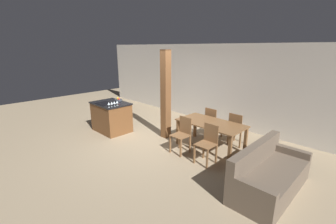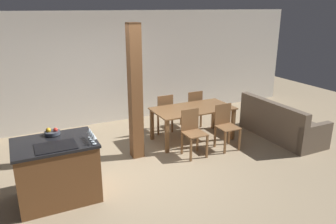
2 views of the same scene
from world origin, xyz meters
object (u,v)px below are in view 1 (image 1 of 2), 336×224
dining_chair_far_left (213,122)px  wine_glass_far (114,103)px  wine_glass_middle (112,103)px  dining_chair_near_left (182,134)px  kitchen_island (111,117)px  wine_glass_end (117,102)px  timber_post (166,95)px  fruit_bowl (118,100)px  wine_glass_near (109,104)px  couch (269,176)px  dining_table (211,126)px  dining_chair_near_right (208,143)px  dining_chair_far_right (237,128)px

dining_chair_far_left → wine_glass_far: bearing=43.3°
wine_glass_middle → dining_chair_near_left: size_ratio=0.16×
kitchen_island → wine_glass_end: wine_glass_end is taller
kitchen_island → timber_post: size_ratio=0.46×
fruit_bowl → wine_glass_near: bearing=-52.5°
kitchen_island → wine_glass_middle: bearing=-27.2°
couch → wine_glass_far: bearing=97.2°
wine_glass_end → couch: 4.38m
dining_table → dining_chair_near_right: size_ratio=1.90×
wine_glass_middle → wine_glass_far: bearing=90.0°
wine_glass_far → dining_chair_far_right: 3.51m
dining_table → couch: 1.99m
fruit_bowl → timber_post: (1.57, 0.57, 0.29)m
wine_glass_near → dining_chair_near_right: size_ratio=0.16×
fruit_bowl → wine_glass_far: size_ratio=1.55×
kitchen_island → dining_table: kitchen_island is taller
kitchen_island → dining_chair_near_right: 3.40m
dining_chair_far_left → timber_post: size_ratio=0.36×
wine_glass_near → couch: (4.29, 0.72, -0.76)m
dining_chair_near_right → wine_glass_end: bearing=-169.7°
timber_post → dining_chair_near_left: bearing=-22.3°
timber_post → dining_table: bearing=10.6°
wine_glass_middle → dining_chair_far_left: (2.08, 2.05, -0.56)m
wine_glass_middle → wine_glass_far: same height
wine_glass_end → dining_chair_far_left: wine_glass_end is taller
wine_glass_near → wine_glass_end: 0.27m
couch → kitchen_island: bearing=94.5°
wine_glass_middle → wine_glass_end: (0.00, 0.18, 0.00)m
wine_glass_middle → couch: size_ratio=0.08×
couch → dining_chair_far_left: bearing=57.3°
wine_glass_near → kitchen_island: bearing=145.2°
dining_chair_far_left → fruit_bowl: bearing=30.3°
wine_glass_middle → wine_glass_near: bearing=-90.0°
wine_glass_near → dining_table: (2.47, 1.47, -0.42)m
dining_chair_far_right → wine_glass_far: bearing=34.4°
wine_glass_near → dining_chair_far_left: 3.04m
wine_glass_near → wine_glass_end: (0.00, 0.27, 0.00)m
kitchen_island → dining_chair_near_left: 2.63m
fruit_bowl → dining_chair_near_right: fruit_bowl is taller
wine_glass_end → timber_post: size_ratio=0.06×
wine_glass_middle → dining_chair_far_left: wine_glass_middle is taller
wine_glass_near → wine_glass_middle: size_ratio=1.00×
wine_glass_middle → dining_chair_near_left: (2.08, 0.70, -0.56)m
wine_glass_far → dining_chair_far_right: (2.86, 1.96, -0.56)m
timber_post → fruit_bowl: bearing=-160.1°
dining_chair_near_left → wine_glass_far: bearing=-163.6°
fruit_bowl → dining_chair_near_right: (3.35, 0.16, -0.48)m
wine_glass_middle → wine_glass_far: (0.00, 0.09, 0.00)m
wine_glass_end → dining_chair_near_left: 2.22m
kitchen_island → dining_table: bearing=20.5°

